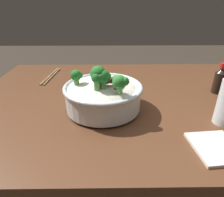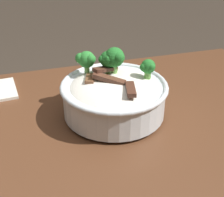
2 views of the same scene
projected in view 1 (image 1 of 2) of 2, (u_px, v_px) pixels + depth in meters
dining_table at (127, 131)px, 0.83m from camera, size 1.20×0.83×0.81m
rice_bowl at (103, 93)px, 0.63m from camera, size 0.26×0.26×0.16m
chopsticks_pair at (51, 76)px, 0.94m from camera, size 0.04×0.23×0.01m
soy_sauce_bottle at (219, 80)px, 0.76m from camera, size 0.04×0.04×0.12m
folded_napkin at (216, 147)px, 0.48m from camera, size 0.12×0.13×0.01m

